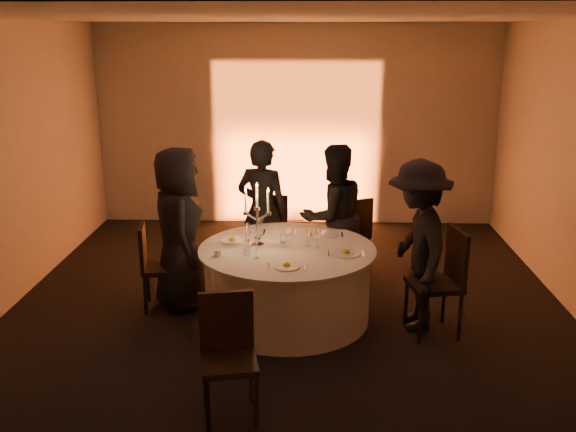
{
  "coord_description": "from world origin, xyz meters",
  "views": [
    {
      "loc": [
        0.24,
        -6.12,
        2.89
      ],
      "look_at": [
        0.0,
        0.2,
        1.05
      ],
      "focal_mm": 40.0,
      "sensor_mm": 36.0,
      "label": 1
    }
  ],
  "objects_px": {
    "chair_back_right": "(353,230)",
    "guest_left": "(179,228)",
    "chair_left": "(154,262)",
    "guest_back_right": "(333,217)",
    "banquet_table": "(287,284)",
    "guest_back_left": "(263,211)",
    "candelabra": "(257,224)",
    "chair_front": "(228,348)",
    "coffee_cup": "(218,253)",
    "guest_right": "(418,245)",
    "chair_right": "(443,275)",
    "chair_back_left": "(273,225)"
  },
  "relations": [
    {
      "from": "chair_back_left",
      "to": "candelabra",
      "type": "distance_m",
      "value": 1.55
    },
    {
      "from": "banquet_table",
      "to": "candelabra",
      "type": "bearing_deg",
      "value": 169.18
    },
    {
      "from": "chair_back_right",
      "to": "guest_back_right",
      "type": "relative_size",
      "value": 0.56
    },
    {
      "from": "chair_left",
      "to": "guest_left",
      "type": "height_order",
      "value": "guest_left"
    },
    {
      "from": "guest_back_left",
      "to": "guest_back_right",
      "type": "distance_m",
      "value": 0.84
    },
    {
      "from": "guest_left",
      "to": "coffee_cup",
      "type": "relative_size",
      "value": 15.83
    },
    {
      "from": "chair_back_left",
      "to": "guest_back_right",
      "type": "relative_size",
      "value": 0.57
    },
    {
      "from": "chair_back_left",
      "to": "candelabra",
      "type": "xyz_separation_m",
      "value": [
        -0.06,
        -1.48,
        0.46
      ]
    },
    {
      "from": "banquet_table",
      "to": "chair_left",
      "type": "bearing_deg",
      "value": 171.39
    },
    {
      "from": "guest_back_left",
      "to": "chair_right",
      "type": "bearing_deg",
      "value": 161.23
    },
    {
      "from": "chair_back_right",
      "to": "guest_back_left",
      "type": "distance_m",
      "value": 1.18
    },
    {
      "from": "chair_back_right",
      "to": "chair_right",
      "type": "bearing_deg",
      "value": 88.97
    },
    {
      "from": "guest_back_left",
      "to": "candelabra",
      "type": "height_order",
      "value": "guest_back_left"
    },
    {
      "from": "coffee_cup",
      "to": "candelabra",
      "type": "bearing_deg",
      "value": 42.11
    },
    {
      "from": "chair_back_right",
      "to": "candelabra",
      "type": "relative_size",
      "value": 1.4
    },
    {
      "from": "banquet_table",
      "to": "coffee_cup",
      "type": "xyz_separation_m",
      "value": [
        -0.66,
        -0.27,
        0.42
      ]
    },
    {
      "from": "chair_left",
      "to": "guest_back_right",
      "type": "height_order",
      "value": "guest_back_right"
    },
    {
      "from": "guest_back_right",
      "to": "banquet_table",
      "type": "bearing_deg",
      "value": 33.91
    },
    {
      "from": "chair_left",
      "to": "guest_right",
      "type": "relative_size",
      "value": 0.55
    },
    {
      "from": "coffee_cup",
      "to": "candelabra",
      "type": "xyz_separation_m",
      "value": [
        0.36,
        0.32,
        0.2
      ]
    },
    {
      "from": "candelabra",
      "to": "guest_right",
      "type": "bearing_deg",
      "value": -6.23
    },
    {
      "from": "chair_back_right",
      "to": "guest_left",
      "type": "relative_size",
      "value": 0.54
    },
    {
      "from": "banquet_table",
      "to": "guest_back_right",
      "type": "xyz_separation_m",
      "value": [
        0.49,
        0.92,
        0.45
      ]
    },
    {
      "from": "chair_back_right",
      "to": "candelabra",
      "type": "distance_m",
      "value": 1.79
    },
    {
      "from": "chair_left",
      "to": "chair_front",
      "type": "bearing_deg",
      "value": -161.3
    },
    {
      "from": "banquet_table",
      "to": "guest_left",
      "type": "xyz_separation_m",
      "value": [
        -1.16,
        0.31,
        0.49
      ]
    },
    {
      "from": "banquet_table",
      "to": "guest_right",
      "type": "height_order",
      "value": "guest_right"
    },
    {
      "from": "chair_front",
      "to": "coffee_cup",
      "type": "bearing_deg",
      "value": 89.07
    },
    {
      "from": "guest_left",
      "to": "candelabra",
      "type": "height_order",
      "value": "guest_left"
    },
    {
      "from": "banquet_table",
      "to": "guest_back_left",
      "type": "distance_m",
      "value": 1.22
    },
    {
      "from": "chair_back_right",
      "to": "coffee_cup",
      "type": "xyz_separation_m",
      "value": [
        -1.42,
        -1.69,
        0.27
      ]
    },
    {
      "from": "banquet_table",
      "to": "chair_left",
      "type": "xyz_separation_m",
      "value": [
        -1.43,
        0.22,
        0.14
      ]
    },
    {
      "from": "guest_left",
      "to": "guest_right",
      "type": "relative_size",
      "value": 1.02
    },
    {
      "from": "guest_back_right",
      "to": "chair_front",
      "type": "bearing_deg",
      "value": 43.48
    },
    {
      "from": "coffee_cup",
      "to": "candelabra",
      "type": "height_order",
      "value": "candelabra"
    },
    {
      "from": "guest_back_left",
      "to": "guest_back_right",
      "type": "relative_size",
      "value": 1.01
    },
    {
      "from": "guest_back_right",
      "to": "guest_left",
      "type": "bearing_deg",
      "value": -7.69
    },
    {
      "from": "guest_back_left",
      "to": "chair_back_right",
      "type": "bearing_deg",
      "value": -145.06
    },
    {
      "from": "guest_right",
      "to": "coffee_cup",
      "type": "bearing_deg",
      "value": -90.71
    },
    {
      "from": "banquet_table",
      "to": "guest_left",
      "type": "distance_m",
      "value": 1.3
    },
    {
      "from": "chair_back_left",
      "to": "chair_front",
      "type": "height_order",
      "value": "chair_front"
    },
    {
      "from": "banquet_table",
      "to": "chair_back_right",
      "type": "relative_size",
      "value": 1.93
    },
    {
      "from": "chair_left",
      "to": "chair_back_left",
      "type": "relative_size",
      "value": 0.98
    },
    {
      "from": "banquet_table",
      "to": "chair_back_right",
      "type": "height_order",
      "value": "chair_back_right"
    },
    {
      "from": "banquet_table",
      "to": "guest_back_left",
      "type": "relative_size",
      "value": 1.06
    },
    {
      "from": "chair_back_left",
      "to": "guest_back_right",
      "type": "xyz_separation_m",
      "value": [
        0.73,
        -0.62,
        0.3
      ]
    },
    {
      "from": "chair_front",
      "to": "guest_back_right",
      "type": "height_order",
      "value": "guest_back_right"
    },
    {
      "from": "chair_back_right",
      "to": "candelabra",
      "type": "bearing_deg",
      "value": 26.61
    },
    {
      "from": "chair_right",
      "to": "candelabra",
      "type": "xyz_separation_m",
      "value": [
        -1.83,
        0.33,
        0.4
      ]
    },
    {
      "from": "chair_left",
      "to": "chair_right",
      "type": "height_order",
      "value": "chair_right"
    }
  ]
}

